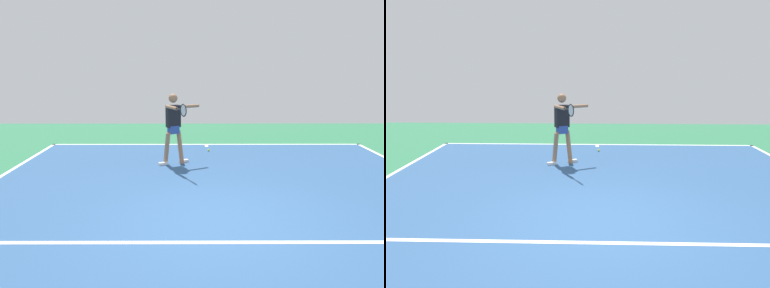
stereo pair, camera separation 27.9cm
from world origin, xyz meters
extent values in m
plane|color=#2D754C|center=(0.00, 0.00, 0.00)|extent=(20.35, 20.35, 0.00)
cube|color=#2D5484|center=(0.00, 0.00, 0.00)|extent=(9.67, 12.07, 0.00)
cube|color=white|center=(0.00, -5.99, 0.00)|extent=(9.67, 0.10, 0.01)
cube|color=white|center=(0.00, 0.74, 0.00)|extent=(7.25, 0.10, 0.01)
cube|color=white|center=(0.00, -5.79, 0.00)|extent=(0.10, 0.30, 0.01)
cylinder|color=#9E7051|center=(0.76, -3.74, 0.41)|extent=(0.24, 0.33, 0.85)
cube|color=white|center=(0.67, -3.79, 0.04)|extent=(0.26, 0.20, 0.07)
cylinder|color=#9E7051|center=(1.09, -3.57, 0.41)|extent=(0.24, 0.33, 0.85)
cube|color=white|center=(1.18, -3.52, 0.04)|extent=(0.26, 0.20, 0.07)
cube|color=#2D4799|center=(0.92, -3.65, 0.88)|extent=(0.31, 0.29, 0.20)
cube|color=black|center=(0.92, -3.65, 1.22)|extent=(0.38, 0.32, 0.55)
sphere|color=#9E7051|center=(0.92, -3.65, 1.66)|extent=(0.22, 0.22, 0.22)
cylinder|color=#9E7051|center=(0.53, -3.86, 1.44)|extent=(0.52, 0.33, 0.08)
cylinder|color=#9E7051|center=(0.94, -3.33, 1.47)|extent=(0.33, 0.52, 0.08)
cylinder|color=black|center=(0.76, -2.99, 1.47)|extent=(0.13, 0.21, 0.03)
torus|color=black|center=(0.65, -2.77, 1.47)|extent=(0.16, 0.27, 0.29)
cylinder|color=silver|center=(0.65, -2.77, 1.47)|extent=(0.12, 0.22, 0.25)
sphere|color=#C6E53D|center=(-0.03, -5.05, 0.03)|extent=(0.07, 0.07, 0.07)
camera|label=1|loc=(0.48, 5.86, 2.54)|focal=36.16mm
camera|label=2|loc=(0.21, 5.86, 2.54)|focal=36.16mm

